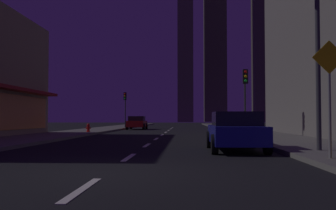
# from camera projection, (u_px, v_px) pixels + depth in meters

# --- Properties ---
(ground_plane) EXTENTS (78.00, 136.00, 0.10)m
(ground_plane) POSITION_uv_depth(u_px,v_px,m) (170.00, 130.00, 40.24)
(ground_plane) COLOR black
(sidewalk_right) EXTENTS (4.00, 76.00, 0.15)m
(sidewalk_right) POSITION_uv_depth(u_px,v_px,m) (235.00, 129.00, 39.90)
(sidewalk_right) COLOR #605E59
(sidewalk_right) RESTS_ON ground
(sidewalk_left) EXTENTS (4.00, 76.00, 0.15)m
(sidewalk_left) POSITION_uv_depth(u_px,v_px,m) (106.00, 129.00, 40.59)
(sidewalk_left) COLOR #605E59
(sidewalk_left) RESTS_ON ground
(lane_marking_center) EXTENTS (0.16, 43.80, 0.01)m
(lane_marking_center) POSITION_uv_depth(u_px,v_px,m) (162.00, 135.00, 27.07)
(lane_marking_center) COLOR silver
(lane_marking_center) RESTS_ON ground
(skyscraper_distant_tall) EXTENTS (5.13, 6.54, 63.96)m
(skyscraper_distant_tall) POSITION_uv_depth(u_px,v_px,m) (185.00, 27.00, 124.55)
(skyscraper_distant_tall) COLOR #625D49
(skyscraper_distant_tall) RESTS_ON ground
(skyscraper_distant_mid) EXTENTS (8.00, 5.32, 76.87)m
(skyscraper_distant_mid) POSITION_uv_depth(u_px,v_px,m) (215.00, 15.00, 134.37)
(skyscraper_distant_mid) COLOR #54503F
(skyscraper_distant_mid) RESTS_ON ground
(skyscraper_distant_short) EXTENTS (5.96, 7.61, 70.90)m
(skyscraper_distant_short) POSITION_uv_depth(u_px,v_px,m) (262.00, 16.00, 123.96)
(skyscraper_distant_short) COLOR #504C3C
(skyscraper_distant_short) RESTS_ON ground
(car_parked_near) EXTENTS (1.98, 4.24, 1.45)m
(car_parked_near) POSITION_uv_depth(u_px,v_px,m) (236.00, 131.00, 13.78)
(car_parked_near) COLOR navy
(car_parked_near) RESTS_ON ground
(car_parked_far) EXTENTS (1.98, 4.24, 1.45)m
(car_parked_far) POSITION_uv_depth(u_px,v_px,m) (137.00, 123.00, 40.54)
(car_parked_far) COLOR #B21919
(car_parked_far) RESTS_ON ground
(fire_hydrant_far_left) EXTENTS (0.42, 0.30, 0.65)m
(fire_hydrant_far_left) POSITION_uv_depth(u_px,v_px,m) (88.00, 128.00, 29.11)
(fire_hydrant_far_left) COLOR red
(fire_hydrant_far_left) RESTS_ON sidewalk_left
(traffic_light_near_right) EXTENTS (0.32, 0.48, 4.20)m
(traffic_light_near_right) POSITION_uv_depth(u_px,v_px,m) (245.00, 87.00, 23.48)
(traffic_light_near_right) COLOR #2D2D2D
(traffic_light_near_right) RESTS_ON sidewalk_right
(traffic_light_far_left) EXTENTS (0.32, 0.48, 4.20)m
(traffic_light_far_left) POSITION_uv_depth(u_px,v_px,m) (125.00, 102.00, 44.23)
(traffic_light_far_left) COLOR #2D2D2D
(traffic_light_far_left) RESTS_ON sidewalk_left
(street_lamp_right) EXTENTS (1.96, 0.56, 6.58)m
(street_lamp_right) POSITION_uv_depth(u_px,v_px,m) (293.00, 5.00, 12.60)
(street_lamp_right) COLOR #38383D
(street_lamp_right) RESTS_ON sidewalk_right
(pedestrian_crossing_sign) EXTENTS (0.91, 0.08, 3.15)m
(pedestrian_crossing_sign) POSITION_uv_depth(u_px,v_px,m) (329.00, 88.00, 9.94)
(pedestrian_crossing_sign) COLOR slate
(pedestrian_crossing_sign) RESTS_ON sidewalk_right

